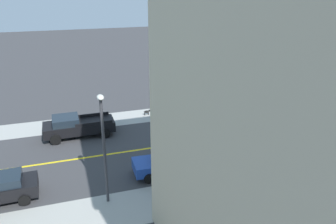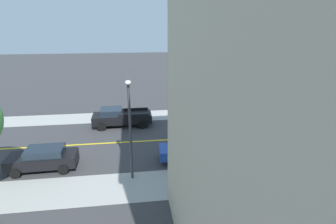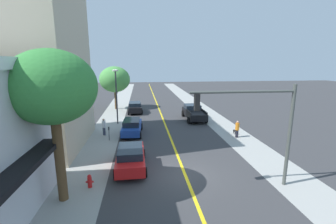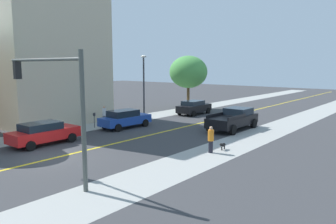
{
  "view_description": "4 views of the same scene",
  "coord_description": "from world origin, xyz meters",
  "views": [
    {
      "loc": [
        -21.79,
        15.08,
        11.59
      ],
      "look_at": [
        1.24,
        7.6,
        2.21
      ],
      "focal_mm": 36.19,
      "sensor_mm": 36.0,
      "label": 1
    },
    {
      "loc": [
        -20.68,
        13.12,
        9.4
      ],
      "look_at": [
        0.95,
        10.19,
        2.14
      ],
      "focal_mm": 28.9,
      "sensor_mm": 36.0,
      "label": 2
    },
    {
      "loc": [
        -2.69,
        -13.42,
        7.12
      ],
      "look_at": [
        0.02,
        9.57,
        2.07
      ],
      "focal_mm": 24.63,
      "sensor_mm": 36.0,
      "label": 3
    },
    {
      "loc": [
        16.77,
        -9.88,
        5.3
      ],
      "look_at": [
        1.89,
        8.13,
        1.98
      ],
      "focal_mm": 34.97,
      "sensor_mm": 36.0,
      "label": 4
    }
  ],
  "objects": [
    {
      "name": "ground_plane",
      "position": [
        0.0,
        0.0,
        0.0
      ],
      "size": [
        140.0,
        140.0,
        0.0
      ],
      "primitive_type": "plane",
      "color": "#38383A"
    },
    {
      "name": "sidewalk_left",
      "position": [
        -6.47,
        0.0,
        0.0
      ],
      "size": [
        3.19,
        126.0,
        0.01
      ],
      "primitive_type": "cube",
      "color": "#9E9E99",
      "rests_on": "ground"
    },
    {
      "name": "sidewalk_right",
      "position": [
        6.47,
        0.0,
        0.0
      ],
      "size": [
        3.19,
        126.0,
        0.01
      ],
      "primitive_type": "cube",
      "color": "#9E9E99",
      "rests_on": "ground"
    },
    {
      "name": "road_centerline_stripe",
      "position": [
        0.0,
        0.0,
        0.0
      ],
      "size": [
        0.2,
        126.0,
        0.0
      ],
      "primitive_type": "cube",
      "color": "yellow",
      "rests_on": "ground"
    },
    {
      "name": "pale_office_building",
      "position": [
        -13.53,
        6.63,
        7.59
      ],
      "size": [
        11.84,
        9.82,
        15.15
      ],
      "rotation": [
        0.0,
        0.0,
        -1.57
      ],
      "color": "beige",
      "rests_on": "ground"
    },
    {
      "name": "street_tree_left_near",
      "position": [
        -6.6,
        22.24,
        4.53
      ],
      "size": [
        4.56,
        4.56,
        6.48
      ],
      "color": "brown",
      "rests_on": "ground"
    },
    {
      "name": "street_tree_right_corner",
      "position": [
        -6.9,
        -1.9,
        5.89
      ],
      "size": [
        4.23,
        4.23,
        7.75
      ],
      "color": "brown",
      "rests_on": "ground"
    },
    {
      "name": "fire_hydrant",
      "position": [
        -5.77,
        -0.84,
        0.39
      ],
      "size": [
        0.44,
        0.24,
        0.79
      ],
      "color": "red",
      "rests_on": "ground"
    },
    {
      "name": "parking_meter",
      "position": [
        -5.73,
        7.41,
        0.86
      ],
      "size": [
        0.12,
        0.18,
        1.29
      ],
      "color": "#4C4C51",
      "rests_on": "ground"
    },
    {
      "name": "traffic_light_mast",
      "position": [
        3.68,
        -1.86,
        4.09
      ],
      "size": [
        5.91,
        0.32,
        5.95
      ],
      "rotation": [
        0.0,
        0.0,
        3.14
      ],
      "color": "#474C47",
      "rests_on": "ground"
    },
    {
      "name": "street_lamp",
      "position": [
        -5.51,
        13.35,
        3.9
      ],
      "size": [
        0.7,
        0.36,
        6.29
      ],
      "color": "#38383D",
      "rests_on": "ground"
    },
    {
      "name": "red_sedan_left_curb",
      "position": [
        -3.51,
        1.44,
        0.8
      ],
      "size": [
        2.14,
        4.65,
        1.52
      ],
      "rotation": [
        0.0,
        0.0,
        1.59
      ],
      "color": "red",
      "rests_on": "ground"
    },
    {
      "name": "black_sedan_left_curb",
      "position": [
        -3.6,
        19.21,
        0.8
      ],
      "size": [
        2.12,
        4.44,
        1.52
      ],
      "rotation": [
        0.0,
        0.0,
        1.6
      ],
      "color": "black",
      "rests_on": "ground"
    },
    {
      "name": "blue_sedan_left_curb",
      "position": [
        -3.69,
        9.06,
        0.81
      ],
      "size": [
        2.14,
        4.68,
        1.55
      ],
      "rotation": [
        0.0,
        0.0,
        1.52
      ],
      "color": "#1E429E",
      "rests_on": "ground"
    },
    {
      "name": "black_pickup_truck",
      "position": [
        3.85,
        14.35,
        0.89
      ],
      "size": [
        2.38,
        5.49,
        1.74
      ],
      "rotation": [
        0.0,
        0.0,
        1.58
      ],
      "color": "black",
      "rests_on": "ground"
    },
    {
      "name": "pedestrian_orange_shirt",
      "position": [
        6.36,
        6.82,
        0.86
      ],
      "size": [
        0.37,
        0.37,
        1.64
      ],
      "rotation": [
        0.0,
        0.0,
        0.38
      ],
      "color": "black",
      "rests_on": "ground"
    },
    {
      "name": "pedestrian_white_shirt",
      "position": [
        -6.43,
        9.08,
        0.89
      ],
      "size": [
        0.36,
        0.36,
        1.68
      ],
      "rotation": [
        0.0,
        0.0,
        4.28
      ],
      "color": "#33384C",
      "rests_on": "ground"
    },
    {
      "name": "small_dog",
      "position": [
        6.59,
        7.9,
        0.31
      ],
      "size": [
        0.24,
        0.63,
        0.47
      ],
      "rotation": [
        0.0,
        0.0,
        4.75
      ],
      "color": "black",
      "rests_on": "ground"
    }
  ]
}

